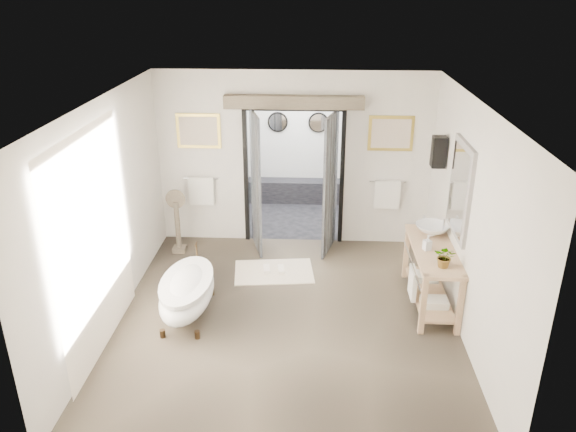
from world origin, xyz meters
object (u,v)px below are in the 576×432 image
at_px(clawfoot_tub, 187,291).
at_px(vanity, 430,271).
at_px(basin, 432,230).
at_px(rug, 274,272).

bearing_deg(clawfoot_tub, vanity, 7.90).
bearing_deg(basin, rug, 166.23).
bearing_deg(rug, basin, -8.56).
relative_size(clawfoot_tub, basin, 3.20).
relative_size(rug, basin, 2.54).
xyz_separation_m(clawfoot_tub, basin, (3.34, 0.90, 0.57)).
height_order(vanity, basin, basin).
xyz_separation_m(clawfoot_tub, vanity, (3.27, 0.45, 0.14)).
distance_m(vanity, basin, 0.62).
relative_size(vanity, basin, 3.39).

